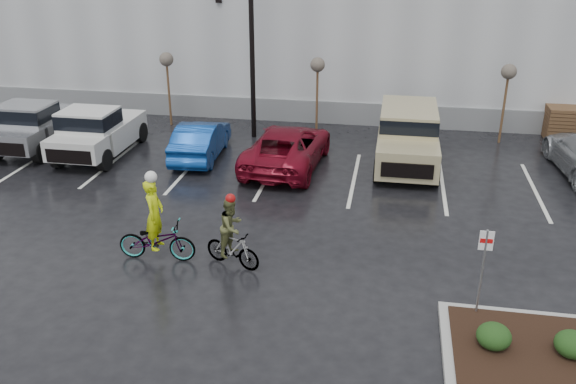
% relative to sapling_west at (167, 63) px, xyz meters
% --- Properties ---
extents(ground, '(120.00, 120.00, 0.00)m').
position_rel_sapling_west_xyz_m(ground, '(8.00, -13.00, -2.73)').
color(ground, black).
rests_on(ground, ground).
extents(warehouse, '(60.50, 15.50, 7.20)m').
position_rel_sapling_west_xyz_m(warehouse, '(8.00, 8.99, 0.92)').
color(warehouse, '#AAACAF').
rests_on(warehouse, ground).
extents(sapling_west, '(0.60, 0.60, 3.20)m').
position_rel_sapling_west_xyz_m(sapling_west, '(0.00, 0.00, 0.00)').
color(sapling_west, '#4C391E').
rests_on(sapling_west, ground).
extents(sapling_mid, '(0.60, 0.60, 3.20)m').
position_rel_sapling_west_xyz_m(sapling_mid, '(6.50, 0.00, 0.00)').
color(sapling_mid, '#4C391E').
rests_on(sapling_mid, ground).
extents(sapling_east, '(0.60, 0.60, 3.20)m').
position_rel_sapling_west_xyz_m(sapling_east, '(14.00, 0.00, 0.00)').
color(sapling_east, '#4C391E').
rests_on(sapling_east, ground).
extents(pallet_stack_a, '(1.20, 1.20, 1.35)m').
position_rel_sapling_west_xyz_m(pallet_stack_a, '(16.50, 1.00, -2.05)').
color(pallet_stack_a, '#4C391E').
rests_on(pallet_stack_a, ground).
extents(shrub_a, '(0.70, 0.70, 0.52)m').
position_rel_sapling_west_xyz_m(shrub_a, '(12.00, -14.00, -2.32)').
color(shrub_a, black).
rests_on(shrub_a, curb_island).
extents(shrub_b, '(0.70, 0.70, 0.52)m').
position_rel_sapling_west_xyz_m(shrub_b, '(13.50, -14.00, -2.32)').
color(shrub_b, black).
rests_on(shrub_b, curb_island).
extents(fire_lane_sign, '(0.30, 0.05, 2.20)m').
position_rel_sapling_west_xyz_m(fire_lane_sign, '(11.80, -12.80, -1.32)').
color(fire_lane_sign, gray).
rests_on(fire_lane_sign, ground).
extents(pickup_silver, '(2.10, 5.20, 1.96)m').
position_rel_sapling_west_xyz_m(pickup_silver, '(-4.00, -3.62, -1.75)').
color(pickup_silver, '#9DA0A4').
rests_on(pickup_silver, ground).
extents(pickup_white, '(2.10, 5.20, 1.96)m').
position_rel_sapling_west_xyz_m(pickup_white, '(-1.28, -3.96, -1.75)').
color(pickup_white, silver).
rests_on(pickup_white, ground).
extents(car_blue, '(1.72, 4.28, 1.38)m').
position_rel_sapling_west_xyz_m(car_blue, '(2.60, -3.79, -2.04)').
color(car_blue, navy).
rests_on(car_blue, ground).
extents(car_red, '(2.82, 5.47, 1.48)m').
position_rel_sapling_west_xyz_m(car_red, '(5.99, -4.18, -1.99)').
color(car_red, maroon).
rests_on(car_red, ground).
extents(suv_tan, '(2.20, 5.10, 2.06)m').
position_rel_sapling_west_xyz_m(suv_tan, '(10.26, -3.31, -1.70)').
color(suv_tan, tan).
rests_on(suv_tan, ground).
extents(cyclist_hivis, '(2.07, 0.81, 2.47)m').
position_rel_sapling_west_xyz_m(cyclist_hivis, '(3.85, -11.50, -1.97)').
color(cyclist_hivis, '#3F3F44').
rests_on(cyclist_hivis, ground).
extents(cyclist_olive, '(1.61, 0.96, 2.01)m').
position_rel_sapling_west_xyz_m(cyclist_olive, '(5.88, -11.50, -1.97)').
color(cyclist_olive, '#3F3F44').
rests_on(cyclist_olive, ground).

